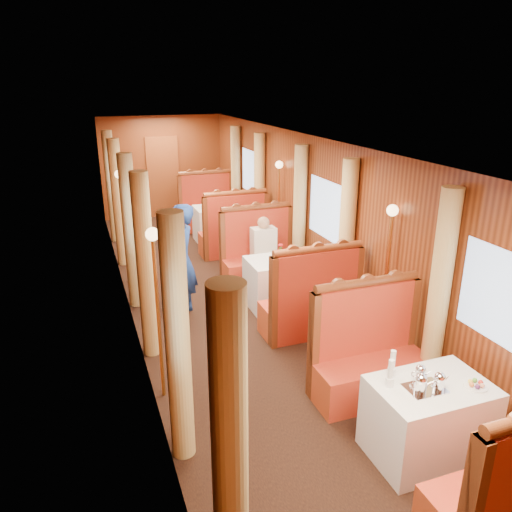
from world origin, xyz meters
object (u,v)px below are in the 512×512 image
tea_tray (425,389)px  teapot_left (420,386)px  banquette_near_aft (369,360)px  rose_vase_mid (281,248)px  teapot_back (420,375)px  table_far (220,224)px  table_mid (282,282)px  banquette_mid_fwd (311,306)px  banquette_far_aft (208,210)px  teapot_right (439,384)px  steward (182,262)px  banquette_far_fwd (234,234)px  rose_vase_far (221,199)px  fruit_plate (476,385)px  banquette_mid_aft (259,258)px  passenger (264,245)px  table_near (428,420)px

tea_tray → teapot_left: 0.11m
banquette_near_aft → rose_vase_mid: size_ratio=3.72×
teapot_back → banquette_near_aft: bearing=102.2°
table_far → teapot_left: teapot_left is taller
table_mid → banquette_mid_fwd: bearing=-90.0°
banquette_far_aft → rose_vase_mid: 4.54m
tea_tray → teapot_right: teapot_right is taller
steward → banquette_far_fwd: bearing=171.3°
tea_tray → teapot_right: size_ratio=2.03×
banquette_mid_fwd → teapot_back: bearing=-91.8°
banquette_near_aft → teapot_back: (-0.08, -0.93, 0.39)m
teapot_back → rose_vase_far: 6.88m
teapot_back → fruit_plate: (0.41, -0.24, -0.04)m
teapot_left → teapot_back: teapot_left is taller
banquette_mid_fwd → fruit_plate: size_ratio=6.66×
banquette_mid_aft → rose_vase_far: 2.51m
rose_vase_mid → passenger: 0.80m
table_mid → passenger: size_ratio=1.38×
banquette_mid_aft → banquette_far_fwd: (0.00, 1.47, 0.00)m
banquette_far_fwd → passenger: size_ratio=1.76×
table_near → banquette_far_fwd: size_ratio=0.78×
table_near → teapot_left: teapot_left is taller
table_near → tea_tray: bearing=-163.4°
teapot_right → fruit_plate: teapot_right is taller
table_near → rose_vase_far: bearing=89.7°
banquette_far_aft → steward: 4.65m
rose_vase_far → banquette_near_aft: bearing=-90.3°
table_near → table_far: same height
table_mid → table_far: size_ratio=1.00×
banquette_far_fwd → rose_vase_far: 1.11m
teapot_right → banquette_near_aft: bearing=82.7°
steward → passenger: bearing=137.1°
banquette_near_aft → teapot_right: bearing=-90.7°
table_mid → banquette_far_fwd: (0.00, 2.49, 0.05)m
teapot_left → steward: (-1.32, 3.70, 0.03)m
banquette_near_aft → banquette_far_fwd: (0.00, 4.97, 0.00)m
teapot_right → steward: size_ratio=0.10×
table_mid → rose_vase_far: 3.51m
teapot_back → rose_vase_far: (0.11, 6.88, 0.11)m
table_far → rose_vase_far: 0.55m
banquette_near_aft → steward: (-1.51, 2.62, 0.43)m
table_mid → table_far: (0.00, 3.50, 0.00)m
banquette_mid_aft → rose_vase_mid: size_ratio=3.72×
banquette_near_aft → steward: 3.06m
table_mid → banquette_far_aft: banquette_far_aft is taller
rose_vase_far → passenger: (-0.04, -2.69, -0.19)m
tea_tray → teapot_left: bearing=-158.3°
tea_tray → teapot_back: teapot_back is taller
tea_tray → teapot_left: (-0.08, -0.03, 0.07)m
rose_vase_far → teapot_right: bearing=-90.4°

